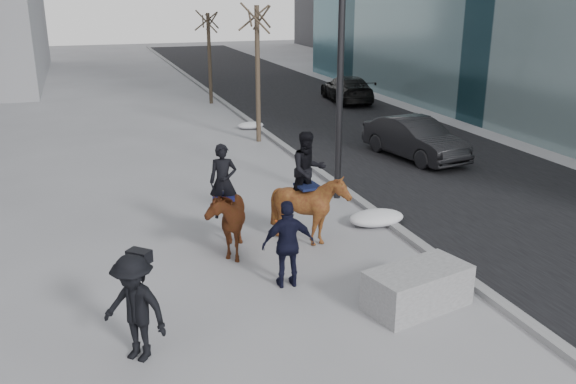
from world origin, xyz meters
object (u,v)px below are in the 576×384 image
object	(u,v)px
car_near	(415,138)
planter	(418,288)
mounted_right	(309,200)
mounted_left	(226,213)

from	to	relation	value
car_near	planter	bearing A→B (deg)	-129.12
planter	car_near	distance (m)	10.66
car_near	mounted_right	size ratio (longest dim) A/B	1.64
planter	mounted_left	world-z (taller)	mounted_left
mounted_left	mounted_right	xyz separation A→B (m)	(1.90, -0.15, 0.14)
car_near	mounted_left	world-z (taller)	mounted_left
mounted_right	car_near	bearing A→B (deg)	43.80
planter	mounted_right	world-z (taller)	mounted_right
car_near	mounted_right	world-z (taller)	mounted_right
planter	mounted_right	size ratio (longest dim) A/B	0.74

